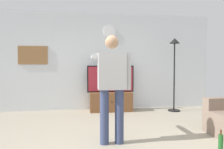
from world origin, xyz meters
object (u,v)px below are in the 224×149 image
at_px(wall_clock, 109,32).
at_px(framed_picture, 33,55).
at_px(tv_stand, 111,102).
at_px(beverage_bottle, 221,143).
at_px(person_standing_nearer_lamp, 112,82).
at_px(floor_lamp, 174,59).
at_px(television, 111,79).

distance_m(wall_clock, framed_picture, 2.18).
height_order(tv_stand, beverage_bottle, tv_stand).
bearing_deg(wall_clock, framed_picture, 179.86).
bearing_deg(tv_stand, wall_clock, 90.00).
bearing_deg(framed_picture, person_standing_nearer_lamp, -56.66).
bearing_deg(person_standing_nearer_lamp, tv_stand, 82.79).
xyz_separation_m(floor_lamp, person_standing_nearer_lamp, (-2.01, -2.17, -0.44)).
bearing_deg(beverage_bottle, framed_picture, 135.10).
xyz_separation_m(framed_picture, person_standing_nearer_lamp, (1.78, -2.70, -0.55)).
xyz_separation_m(wall_clock, beverage_bottle, (1.18, -3.25, -2.05)).
xyz_separation_m(television, framed_picture, (-2.08, 0.25, 0.64)).
height_order(television, floor_lamp, floor_lamp).
relative_size(framed_picture, beverage_bottle, 2.40).
bearing_deg(floor_lamp, framed_picture, 172.10).
distance_m(tv_stand, framed_picture, 2.45).
xyz_separation_m(tv_stand, person_standing_nearer_lamp, (-0.30, -2.40, 0.71)).
bearing_deg(television, wall_clock, 90.00).
bearing_deg(television, beverage_bottle, -68.49).
relative_size(tv_stand, television, 0.89).
relative_size(tv_stand, floor_lamp, 0.57).
xyz_separation_m(tv_stand, floor_lamp, (1.70, -0.23, 1.15)).
height_order(framed_picture, person_standing_nearer_lamp, framed_picture).
distance_m(framed_picture, beverage_bottle, 4.81).
relative_size(wall_clock, floor_lamp, 0.17).
bearing_deg(wall_clock, beverage_bottle, -69.97).
distance_m(tv_stand, beverage_bottle, 3.19).
relative_size(tv_stand, person_standing_nearer_lamp, 0.67).
xyz_separation_m(television, beverage_bottle, (1.18, -3.00, -0.74)).
height_order(television, beverage_bottle, television).
relative_size(television, floor_lamp, 0.64).
relative_size(framed_picture, person_standing_nearer_lamp, 0.45).
relative_size(floor_lamp, person_standing_nearer_lamp, 1.16).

